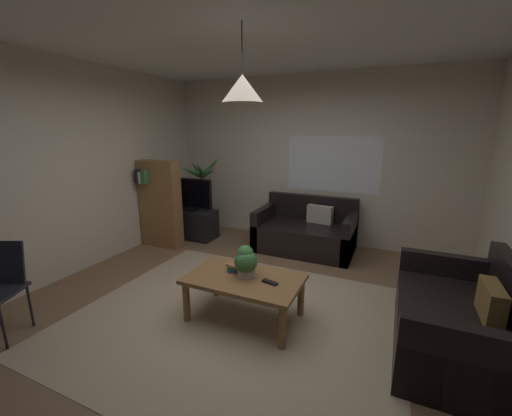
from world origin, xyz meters
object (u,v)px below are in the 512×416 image
(couch_right_side, at_px, (459,324))
(potted_plant_on_table, at_px, (246,260))
(remote_on_table_0, at_px, (270,282))
(book_on_table_1, at_px, (235,267))
(book_on_table_0, at_px, (235,270))
(couch_under_window, at_px, (306,233))
(tv, at_px, (189,194))
(pendant_lamp, at_px, (242,89))
(potted_palm_corner, at_px, (203,200))
(book_on_table_2, at_px, (235,265))
(coffee_table, at_px, (244,283))
(tv_stand, at_px, (191,223))
(bookshelf_corner, at_px, (160,203))

(couch_right_side, height_order, potted_plant_on_table, couch_right_side)
(remote_on_table_0, xyz_separation_m, potted_plant_on_table, (-0.28, 0.05, 0.16))
(book_on_table_1, bearing_deg, potted_plant_on_table, -18.75)
(couch_right_side, relative_size, book_on_table_0, 10.96)
(couch_under_window, bearing_deg, tv, -172.51)
(pendant_lamp, bearing_deg, potted_palm_corner, 131.37)
(book_on_table_0, xyz_separation_m, book_on_table_2, (-0.00, -0.00, 0.05))
(tv, bearing_deg, couch_under_window, 7.49)
(couch_right_side, distance_m, book_on_table_0, 2.04)
(coffee_table, bearing_deg, book_on_table_2, 152.27)
(couch_under_window, height_order, potted_plant_on_table, couch_under_window)
(potted_plant_on_table, height_order, tv, tv)
(book_on_table_2, height_order, tv, tv)
(tv_stand, distance_m, bookshelf_corner, 0.74)
(book_on_table_0, height_order, tv_stand, tv_stand)
(book_on_table_1, distance_m, bookshelf_corner, 2.37)
(potted_palm_corner, bearing_deg, book_on_table_2, -49.79)
(coffee_table, bearing_deg, book_on_table_0, 151.20)
(couch_right_side, bearing_deg, pendant_lamp, -81.39)
(coffee_table, xyz_separation_m, book_on_table_1, (-0.15, 0.08, 0.11))
(potted_palm_corner, relative_size, pendant_lamp, 2.20)
(tv, bearing_deg, bookshelf_corner, -109.32)
(book_on_table_0, xyz_separation_m, potted_palm_corner, (-1.84, 2.18, 0.12))
(potted_palm_corner, bearing_deg, potted_plant_on_table, -48.21)
(book_on_table_2, xyz_separation_m, potted_palm_corner, (-1.84, 2.18, 0.07))
(couch_under_window, height_order, couch_right_side, same)
(couch_under_window, bearing_deg, book_on_table_2, -95.14)
(tv_stand, height_order, bookshelf_corner, bookshelf_corner)
(book_on_table_1, bearing_deg, tv, 136.26)
(couch_under_window, relative_size, pendant_lamp, 2.32)
(couch_under_window, relative_size, tv_stand, 1.66)
(potted_palm_corner, bearing_deg, bookshelf_corner, -100.58)
(book_on_table_0, distance_m, tv_stand, 2.56)
(book_on_table_1, height_order, tv, tv)
(potted_palm_corner, bearing_deg, tv, -89.01)
(remote_on_table_0, distance_m, tv_stand, 2.94)
(potted_plant_on_table, distance_m, pendant_lamp, 1.59)
(couch_right_side, xyz_separation_m, tv, (-3.86, 1.55, 0.51))
(book_on_table_0, distance_m, potted_palm_corner, 2.85)
(book_on_table_2, bearing_deg, coffee_table, -27.73)
(couch_right_side, distance_m, tv_stand, 4.17)
(tv_stand, xyz_separation_m, tv, (0.00, -0.02, 0.54))
(tv, bearing_deg, book_on_table_2, -43.74)
(potted_plant_on_table, height_order, pendant_lamp, pendant_lamp)
(book_on_table_0, distance_m, remote_on_table_0, 0.43)
(potted_plant_on_table, distance_m, tv_stand, 2.72)
(couch_right_side, bearing_deg, tv, -111.84)
(bookshelf_corner, bearing_deg, potted_palm_corner, 79.42)
(couch_under_window, distance_m, tv_stand, 2.03)
(couch_under_window, distance_m, potted_plant_on_table, 2.10)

